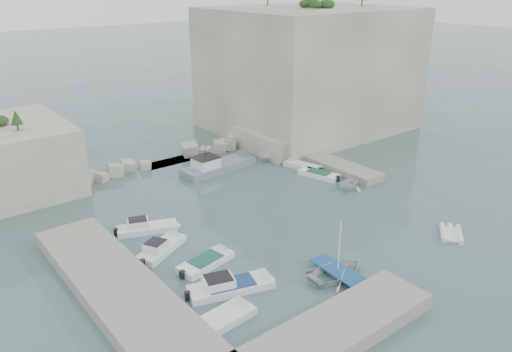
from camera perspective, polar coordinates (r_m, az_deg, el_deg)
ground at (r=45.37m, az=4.71°, el=-5.75°), size 400.00×400.00×0.00m
cliff_east at (r=73.81m, az=6.04°, el=12.02°), size 26.00×22.00×17.00m
cliff_terrace at (r=65.35m, az=2.48°, el=4.28°), size 8.00×10.00×2.50m
quay_west at (r=36.43m, az=-14.78°, el=-13.06°), size 5.00×24.00×1.10m
quay_south at (r=31.75m, az=6.77°, el=-18.35°), size 18.00×4.00×1.10m
ledge_east at (r=60.45m, az=7.75°, el=1.77°), size 3.00×16.00×0.80m
breakwater at (r=61.20m, az=-10.04°, el=2.18°), size 28.00×3.00×1.40m
motorboat_a at (r=45.43m, az=-12.28°, el=-6.17°), size 5.90×3.65×1.40m
motorboat_b at (r=42.05m, az=-10.72°, el=-8.47°), size 5.57×4.00×1.40m
motorboat_c at (r=39.75m, az=-5.75°, el=-10.10°), size 5.38×2.82×0.70m
motorboat_d at (r=36.82m, az=-2.88°, el=-12.89°), size 7.04×3.85×1.40m
motorboat_e at (r=34.01m, az=-3.65°, el=-16.26°), size 4.72×2.26×0.70m
rowboat at (r=38.82m, az=9.29°, el=-11.16°), size 5.18×3.82×1.04m
inflatable_dinghy at (r=46.89m, az=21.38°, el=-6.35°), size 3.84×3.45×0.44m
tender_east_a at (r=53.90m, az=10.53°, el=-1.42°), size 3.51×3.12×1.70m
tender_east_b at (r=56.57m, az=7.19°, el=-0.07°), size 3.02×5.30×0.70m
tender_east_c at (r=58.82m, az=5.39°, el=0.88°), size 2.76×5.24×0.70m
tender_east_d at (r=61.59m, az=1.91°, el=1.95°), size 4.44×2.12×1.65m
work_boat at (r=58.18m, az=-4.29°, el=0.67°), size 10.14×3.67×2.20m
rowboat_mast at (r=37.47m, az=9.53°, el=-7.79°), size 0.10×0.10×4.20m
vegetation at (r=70.38m, az=2.30°, el=19.37°), size 53.48×13.88×13.40m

